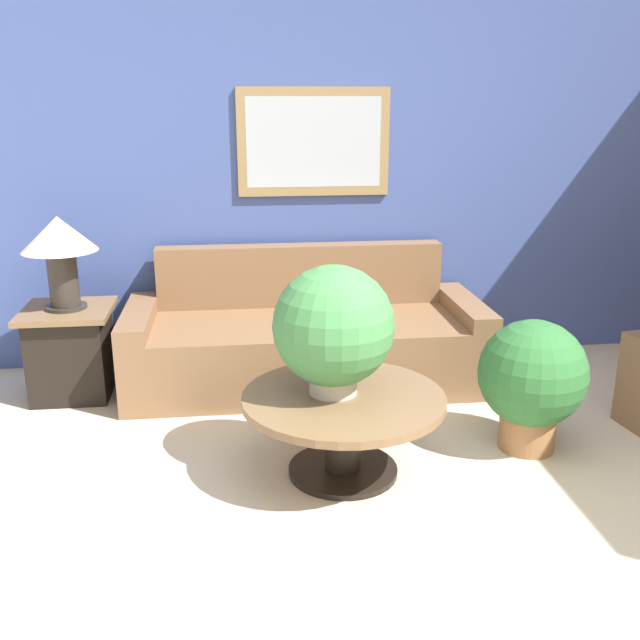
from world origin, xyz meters
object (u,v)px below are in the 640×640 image
couch_main (305,341)px  potted_plant_on_table (333,328)px  potted_plant_floor (532,379)px  coffee_table (343,417)px  side_table (71,351)px  table_lamp (59,244)px

couch_main → potted_plant_on_table: size_ratio=3.60×
couch_main → potted_plant_floor: (1.08, -1.09, 0.12)m
couch_main → potted_plant_on_table: potted_plant_on_table is taller
potted_plant_floor → coffee_table: bearing=-171.6°
couch_main → side_table: (-1.47, -0.05, 0.01)m
side_table → potted_plant_on_table: 1.94m
couch_main → table_lamp: 1.63m
couch_main → potted_plant_floor: bearing=-45.2°
coffee_table → table_lamp: table_lamp is taller
side_table → potted_plant_floor: potted_plant_floor is taller
coffee_table → potted_plant_on_table: bearing=141.7°
side_table → coffee_table: bearing=-37.6°
potted_plant_on_table → table_lamp: bearing=142.4°
table_lamp → potted_plant_on_table: table_lamp is taller
side_table → potted_plant_on_table: potted_plant_on_table is taller
coffee_table → side_table: bearing=142.4°
table_lamp → potted_plant_on_table: bearing=-37.6°
couch_main → table_lamp: table_lamp is taller
table_lamp → potted_plant_floor: table_lamp is taller
side_table → table_lamp: bearing=90.0°
table_lamp → potted_plant_on_table: (1.49, -1.15, -0.21)m
potted_plant_floor → table_lamp: bearing=157.9°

